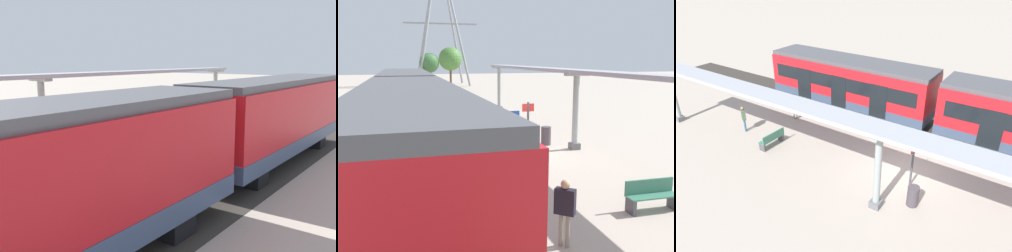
% 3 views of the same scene
% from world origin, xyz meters
% --- Properties ---
extents(ground_plane, '(176.00, 176.00, 0.00)m').
position_xyz_m(ground_plane, '(0.00, 0.00, 0.00)').
color(ground_plane, '#B3A596').
extents(tactile_edge_strip, '(0.53, 35.41, 0.01)m').
position_xyz_m(tactile_edge_strip, '(-2.88, 0.00, 0.00)').
color(tactile_edge_strip, yellow).
rests_on(tactile_edge_strip, ground).
extents(trackbed, '(3.20, 47.41, 0.01)m').
position_xyz_m(trackbed, '(-4.74, 0.00, 0.00)').
color(trackbed, '#38332D').
rests_on(trackbed, ground).
extents(train_near_carriage, '(2.65, 11.21, 3.48)m').
position_xyz_m(train_near_carriage, '(-4.74, -6.07, 1.83)').
color(train_near_carriage, red).
rests_on(train_near_carriage, ground).
extents(train_far_carriage, '(2.65, 11.21, 3.48)m').
position_xyz_m(train_far_carriage, '(-4.74, 5.72, 1.83)').
color(train_far_carriage, red).
rests_on(train_far_carriage, ground).
extents(canopy_pillar_second, '(1.10, 0.44, 3.51)m').
position_xyz_m(canopy_pillar_second, '(2.69, 0.04, 1.78)').
color(canopy_pillar_second, slate).
rests_on(canopy_pillar_second, ground).
extents(canopy_pillar_third, '(1.10, 0.44, 3.51)m').
position_xyz_m(canopy_pillar_third, '(2.69, 13.85, 1.78)').
color(canopy_pillar_third, slate).
rests_on(canopy_pillar_third, ground).
extents(canopy_beam, '(1.20, 28.64, 0.16)m').
position_xyz_m(canopy_beam, '(2.69, -0.07, 3.59)').
color(canopy_beam, '#A8AAB2').
rests_on(canopy_beam, canopy_pillar_nearest).
extents(bench_near_end, '(1.51, 0.46, 0.86)m').
position_xyz_m(bench_near_end, '(1.52, 7.02, 0.44)').
color(bench_near_end, '#2A57AD').
rests_on(bench_near_end, ground).
extents(bench_mid_platform, '(1.51, 0.46, 0.86)m').
position_xyz_m(bench_mid_platform, '(1.60, -6.90, 0.44)').
color(bench_mid_platform, '#3C7A61').
rests_on(bench_mid_platform, ground).
extents(trash_bin, '(0.48, 0.48, 0.90)m').
position_xyz_m(trash_bin, '(1.75, 1.23, 0.45)').
color(trash_bin, '#494248').
rests_on(trash_bin, ground).
extents(platform_info_sign, '(0.56, 0.10, 2.20)m').
position_xyz_m(platform_info_sign, '(0.61, 0.64, 1.33)').
color(platform_info_sign, '#4C4C51').
rests_on(platform_info_sign, ground).
extents(passenger_waiting_near_edge, '(0.47, 0.45, 1.57)m').
position_xyz_m(passenger_waiting_near_edge, '(-1.56, -8.10, 0.98)').
color(passenger_waiting_near_edge, gray).
rests_on(passenger_waiting_near_edge, ground).
extents(electricity_pylon, '(11.19, 7.93, 20.89)m').
position_xyz_m(electricity_pylon, '(1.18, 43.61, 10.61)').
color(electricity_pylon, '#93969B').
rests_on(electricity_pylon, ground).
extents(tree_left_background, '(3.35, 3.35, 5.80)m').
position_xyz_m(tree_left_background, '(1.91, 38.71, 4.10)').
color(tree_left_background, brown).
rests_on(tree_left_background, ground).
extents(tree_right_background, '(2.94, 2.94, 4.99)m').
position_xyz_m(tree_right_background, '(-0.89, 41.51, 3.49)').
color(tree_right_background, brown).
rests_on(tree_right_background, ground).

